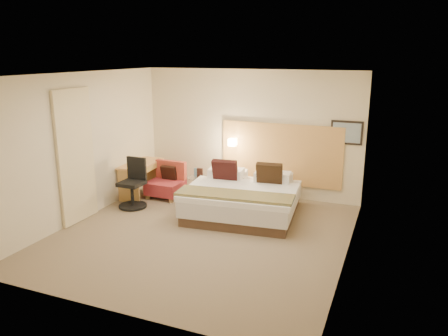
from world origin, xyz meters
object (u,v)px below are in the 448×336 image
at_px(desk_chair, 133,187).
at_px(side_table, 198,187).
at_px(bed, 243,198).
at_px(lounge_chair, 167,183).
at_px(desk, 142,170).

bearing_deg(desk_chair, side_table, 39.64).
xyz_separation_m(side_table, desk_chair, (-1.03, -0.85, 0.13)).
height_order(side_table, desk_chair, desk_chair).
xyz_separation_m(bed, desk_chair, (-2.19, -0.44, 0.08)).
height_order(lounge_chair, side_table, lounge_chair).
distance_m(side_table, desk, 1.31).
relative_size(bed, lounge_chair, 2.93).
bearing_deg(lounge_chair, desk, -170.54).
bearing_deg(side_table, lounge_chair, -177.16).
height_order(bed, desk_chair, desk_chair).
xyz_separation_m(bed, lounge_chair, (-1.89, 0.37, -0.02)).
distance_m(lounge_chair, side_table, 0.73).
height_order(lounge_chair, desk, lounge_chair).
height_order(bed, lounge_chair, bed).
relative_size(side_table, desk, 0.43).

